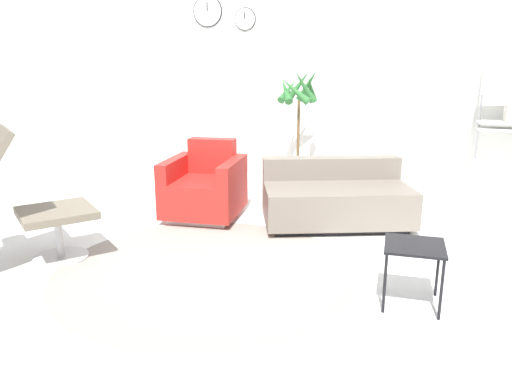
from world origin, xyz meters
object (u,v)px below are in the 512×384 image
at_px(couch_low, 336,200).
at_px(side_table, 414,252).
at_px(armchair_red, 205,189).
at_px(potted_plant, 298,127).

height_order(couch_low, side_table, couch_low).
bearing_deg(armchair_red, potted_plant, -116.02).
bearing_deg(couch_low, side_table, 94.84).
bearing_deg(potted_plant, armchair_red, -112.66).
distance_m(side_table, potted_plant, 3.34).
bearing_deg(potted_plant, side_table, -65.49).
height_order(armchair_red, couch_low, armchair_red).
bearing_deg(side_table, armchair_red, 144.60).
xyz_separation_m(side_table, potted_plant, (-1.38, 3.02, 0.39)).
height_order(couch_low, potted_plant, potted_plant).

